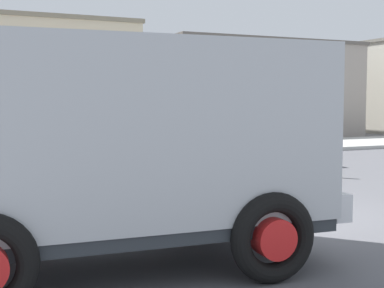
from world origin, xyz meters
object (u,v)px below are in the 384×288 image
object	(u,v)px
pedestrian_near_kerb	(236,140)
bollard_near	(334,162)
truck_foreground	(117,140)
car_white_mid	(260,142)
traffic_light_pole	(238,106)
bollard_far	(304,157)
cyclist	(284,159)

from	to	relation	value
pedestrian_near_kerb	bollard_near	size ratio (longest dim) A/B	1.80
truck_foreground	car_white_mid	bearing A→B (deg)	49.44
traffic_light_pole	pedestrian_near_kerb	distance (m)	6.42
pedestrian_near_kerb	bollard_far	xyz separation A→B (m)	(0.98, -2.52, -0.40)
truck_foreground	cyclist	distance (m)	6.20
truck_foreground	traffic_light_pole	world-z (taller)	traffic_light_pole
bollard_far	car_white_mid	bearing A→B (deg)	103.87
pedestrian_near_kerb	bollard_near	bearing A→B (deg)	-75.93
cyclist	bollard_far	distance (m)	4.49
bollard_far	traffic_light_pole	bearing A→B (deg)	-143.09
traffic_light_pole	bollard_near	distance (m)	4.61
cyclist	pedestrian_near_kerb	world-z (taller)	cyclist
car_white_mid	cyclist	bearing A→B (deg)	-115.93
car_white_mid	bollard_far	xyz separation A→B (m)	(0.46, -1.85, -0.37)
truck_foreground	traffic_light_pole	distance (m)	5.58
truck_foreground	car_white_mid	world-z (taller)	truck_foreground
truck_foreground	cyclist	bearing A→B (deg)	35.75
cyclist	bollard_near	world-z (taller)	cyclist
truck_foreground	pedestrian_near_kerb	size ratio (longest dim) A/B	3.43
cyclist	traffic_light_pole	world-z (taller)	traffic_light_pole
pedestrian_near_kerb	bollard_near	world-z (taller)	pedestrian_near_kerb
truck_foreground	bollard_near	xyz separation A→B (m)	(7.96, 5.53, -1.22)
cyclist	bollard_far	xyz separation A→B (m)	(2.97, 3.34, -0.41)
bollard_near	bollard_far	distance (m)	1.40
car_white_mid	pedestrian_near_kerb	xyz separation A→B (m)	(-0.53, 0.67, 0.03)
truck_foreground	bollard_far	world-z (taller)	truck_foreground
truck_foreground	traffic_light_pole	xyz separation A→B (m)	(3.95, 3.91, 0.40)
traffic_light_pole	bollard_near	size ratio (longest dim) A/B	3.56
truck_foreground	bollard_near	world-z (taller)	truck_foreground
truck_foreground	bollard_far	size ratio (longest dim) A/B	6.17
traffic_light_pole	bollard_far	distance (m)	5.27
traffic_light_pole	bollard_far	world-z (taller)	traffic_light_pole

